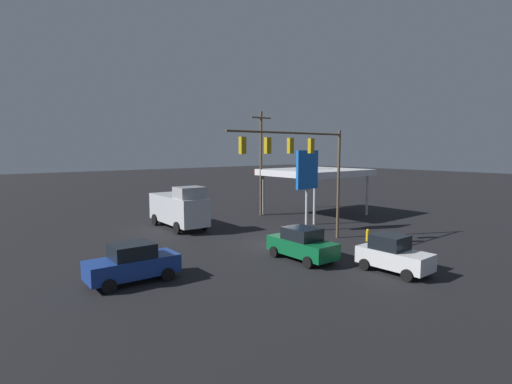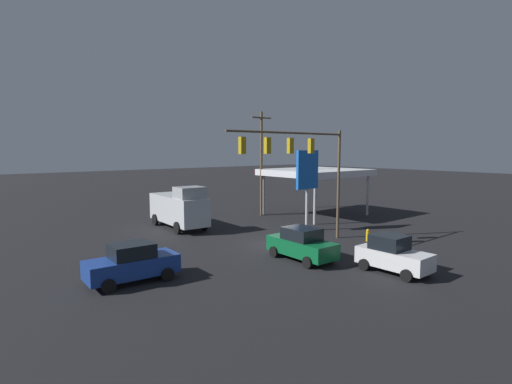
% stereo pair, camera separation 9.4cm
% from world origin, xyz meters
% --- Properties ---
extents(ground_plane, '(200.00, 200.00, 0.00)m').
position_xyz_m(ground_plane, '(0.00, 0.00, 0.00)').
color(ground_plane, black).
extents(traffic_signal_assembly, '(10.10, 0.43, 7.86)m').
position_xyz_m(traffic_signal_assembly, '(-1.08, 1.33, 6.05)').
color(traffic_signal_assembly, brown).
rests_on(traffic_signal_assembly, ground).
extents(utility_pole, '(2.40, 0.26, 10.12)m').
position_xyz_m(utility_pole, '(-7.16, -9.88, 5.35)').
color(utility_pole, brown).
rests_on(utility_pole, ground).
extents(gas_station_canopy, '(8.87, 8.10, 4.54)m').
position_xyz_m(gas_station_canopy, '(-11.49, -6.73, 4.19)').
color(gas_station_canopy, silver).
rests_on(gas_station_canopy, ground).
extents(price_sign, '(2.27, 0.27, 6.43)m').
position_xyz_m(price_sign, '(-5.18, -1.90, 4.60)').
color(price_sign, '#B7B7BC').
rests_on(price_sign, ground).
extents(sedan_waiting, '(4.48, 2.21, 1.93)m').
position_xyz_m(sedan_waiting, '(10.56, 1.22, 0.95)').
color(sedan_waiting, navy).
rests_on(sedan_waiting, ground).
extents(sedan_far, '(2.17, 4.45, 1.93)m').
position_xyz_m(sedan_far, '(1.27, 3.78, 0.95)').
color(sedan_far, '#0C592D').
rests_on(sedan_far, ground).
extents(hatchback_crossing, '(1.99, 3.82, 1.97)m').
position_xyz_m(hatchback_crossing, '(-0.78, 8.52, 0.95)').
color(hatchback_crossing, silver).
rests_on(hatchback_crossing, ground).
extents(delivery_truck, '(2.87, 6.92, 3.58)m').
position_xyz_m(delivery_truck, '(2.20, -9.28, 1.69)').
color(delivery_truck, silver).
rests_on(delivery_truck, ground).
extents(fire_hydrant, '(0.24, 0.24, 0.88)m').
position_xyz_m(fire_hydrant, '(-5.82, 3.44, 0.44)').
color(fire_hydrant, gold).
rests_on(fire_hydrant, ground).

